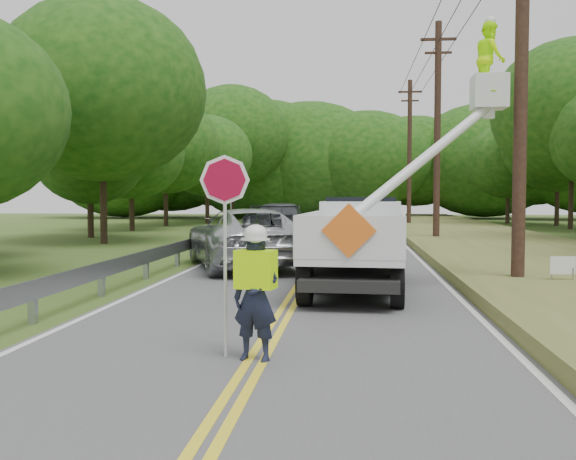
# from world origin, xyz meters

# --- Properties ---
(ground) EXTENTS (140.00, 140.00, 0.00)m
(ground) POSITION_xyz_m (0.00, 0.00, 0.00)
(ground) COLOR #334F18
(ground) RESTS_ON ground
(road) EXTENTS (7.20, 96.00, 0.03)m
(road) POSITION_xyz_m (0.00, 14.00, 0.01)
(road) COLOR #535356
(road) RESTS_ON ground
(guardrail) EXTENTS (0.18, 48.00, 0.77)m
(guardrail) POSITION_xyz_m (-4.02, 14.91, 0.55)
(guardrail) COLOR gray
(guardrail) RESTS_ON ground
(utility_poles) EXTENTS (1.60, 43.30, 10.00)m
(utility_poles) POSITION_xyz_m (5.00, 17.02, 5.27)
(utility_poles) COLOR black
(utility_poles) RESTS_ON ground
(tall_grass_verge) EXTENTS (7.00, 96.00, 0.30)m
(tall_grass_verge) POSITION_xyz_m (7.10, 14.00, 0.15)
(tall_grass_verge) COLOR #54612A
(tall_grass_verge) RESTS_ON ground
(treeline_left) EXTENTS (11.45, 57.21, 11.85)m
(treeline_left) POSITION_xyz_m (-10.45, 32.39, 6.01)
(treeline_left) COLOR #332319
(treeline_left) RESTS_ON ground
(treeline_horizon) EXTENTS (56.95, 13.72, 11.72)m
(treeline_horizon) POSITION_xyz_m (-1.22, 56.21, 5.50)
(treeline_horizon) COLOR #113F0E
(treeline_horizon) RESTS_ON ground
(flagger) EXTENTS (1.09, 0.51, 2.67)m
(flagger) POSITION_xyz_m (-0.02, 1.91, 0.97)
(flagger) COLOR #191E33
(flagger) RESTS_ON road
(bucket_truck) EXTENTS (4.54, 6.15, 6.06)m
(bucket_truck) POSITION_xyz_m (1.65, 9.19, 1.43)
(bucket_truck) COLOR black
(bucket_truck) RESTS_ON road
(suv_silver) EXTENTS (4.94, 6.95, 1.76)m
(suv_silver) POSITION_xyz_m (-1.94, 12.84, 0.90)
(suv_silver) COLOR #B3B6BB
(suv_silver) RESTS_ON road
(suv_darkgrey) EXTENTS (2.64, 6.20, 1.78)m
(suv_darkgrey) POSITION_xyz_m (-2.20, 24.46, 0.91)
(suv_darkgrey) COLOR #383B40
(suv_darkgrey) RESTS_ON road
(stop_sign_permanent) EXTENTS (0.56, 0.11, 2.63)m
(stop_sign_permanent) POSITION_xyz_m (-4.06, 21.58, 1.76)
(stop_sign_permanent) COLOR gray
(stop_sign_permanent) RESTS_ON ground
(yard_sign) EXTENTS (0.57, 0.10, 0.82)m
(yard_sign) POSITION_xyz_m (5.83, 8.47, 0.59)
(yard_sign) COLOR white
(yard_sign) RESTS_ON ground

